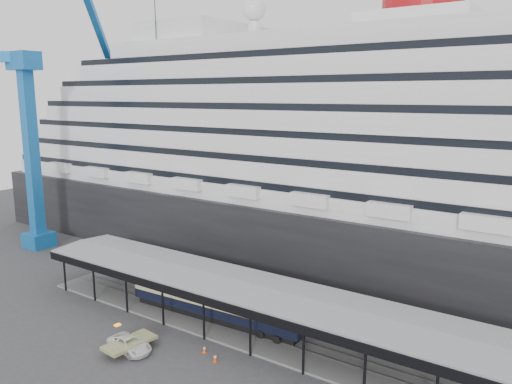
# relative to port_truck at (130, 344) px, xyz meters

# --- Properties ---
(ground) EXTENTS (200.00, 200.00, 0.00)m
(ground) POSITION_rel_port_truck_xyz_m (7.36, 5.03, -0.70)
(ground) COLOR #373739
(ground) RESTS_ON ground
(cruise_ship) EXTENTS (130.00, 30.00, 43.90)m
(cruise_ship) POSITION_rel_port_truck_xyz_m (7.41, 37.03, 17.65)
(cruise_ship) COLOR black
(cruise_ship) RESTS_ON ground
(platform_canopy) EXTENTS (56.00, 9.18, 5.30)m
(platform_canopy) POSITION_rel_port_truck_xyz_m (7.36, 10.03, 1.66)
(platform_canopy) COLOR slate
(platform_canopy) RESTS_ON ground
(crane_blue) EXTENTS (22.63, 19.19, 47.60)m
(crane_blue) POSITION_rel_port_truck_xyz_m (-37.75, 15.65, 19.26)
(crane_blue) COLOR #1761AD
(crane_blue) RESTS_ON ground
(port_truck) EXTENTS (5.25, 2.84, 1.40)m
(port_truck) POSITION_rel_port_truck_xyz_m (0.00, 0.00, 0.00)
(port_truck) COLOR silver
(port_truck) RESTS_ON ground
(pullman_carriage) EXTENTS (21.76, 3.91, 21.25)m
(pullman_carriage) POSITION_rel_port_truck_xyz_m (2.69, 10.03, 1.89)
(pullman_carriage) COLOR black
(pullman_carriage) RESTS_ON ground
(traffic_cone_left) EXTENTS (0.43, 0.43, 0.76)m
(traffic_cone_left) POSITION_rel_port_truck_xyz_m (6.27, 3.84, -0.32)
(traffic_cone_left) COLOR #F54E0D
(traffic_cone_left) RESTS_ON ground
(traffic_cone_mid) EXTENTS (0.49, 0.49, 0.82)m
(traffic_cone_mid) POSITION_rel_port_truck_xyz_m (8.19, 3.12, -0.29)
(traffic_cone_mid) COLOR red
(traffic_cone_mid) RESTS_ON ground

